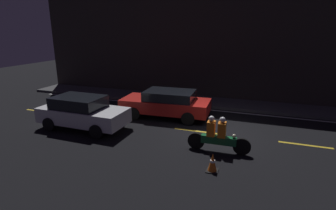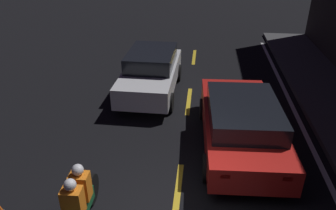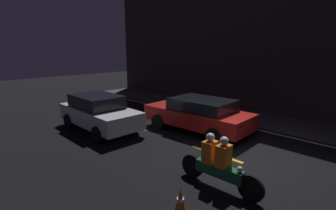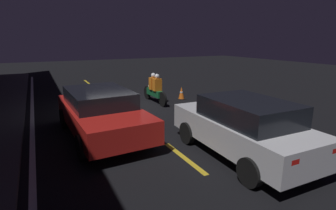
% 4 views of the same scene
% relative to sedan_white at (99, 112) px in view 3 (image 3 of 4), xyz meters
% --- Properties ---
extents(ground_plane, '(56.00, 56.00, 0.00)m').
position_rel_sedan_white_xyz_m(ground_plane, '(6.05, 1.38, -0.79)').
color(ground_plane, black).
extents(raised_curb, '(28.00, 2.23, 0.16)m').
position_rel_sedan_white_xyz_m(raised_curb, '(6.05, 6.18, -0.72)').
color(raised_curb, '#424244').
rests_on(raised_curb, ground).
extents(building_front, '(28.00, 0.30, 7.96)m').
position_rel_sedan_white_xyz_m(building_front, '(6.05, 7.45, 3.18)').
color(building_front, '#2D2826').
rests_on(building_front, ground).
extents(lane_dash_a, '(2.00, 0.14, 0.01)m').
position_rel_sedan_white_xyz_m(lane_dash_a, '(-3.95, 1.38, -0.79)').
color(lane_dash_a, gold).
rests_on(lane_dash_a, ground).
extents(lane_dash_b, '(2.00, 0.14, 0.01)m').
position_rel_sedan_white_xyz_m(lane_dash_b, '(0.55, 1.38, -0.79)').
color(lane_dash_b, gold).
rests_on(lane_dash_b, ground).
extents(lane_dash_c, '(2.00, 0.14, 0.01)m').
position_rel_sedan_white_xyz_m(lane_dash_c, '(5.05, 1.38, -0.79)').
color(lane_dash_c, gold).
rests_on(lane_dash_c, ground).
extents(lane_solid_kerb, '(25.20, 0.14, 0.01)m').
position_rel_sedan_white_xyz_m(lane_solid_kerb, '(6.05, 4.82, -0.79)').
color(lane_solid_kerb, silver).
rests_on(lane_solid_kerb, ground).
extents(sedan_white, '(4.12, 1.93, 1.51)m').
position_rel_sedan_white_xyz_m(sedan_white, '(0.00, 0.00, 0.00)').
color(sedan_white, silver).
rests_on(sedan_white, ground).
extents(taxi_red, '(4.63, 2.19, 1.42)m').
position_rel_sedan_white_xyz_m(taxi_red, '(3.11, 2.85, -0.03)').
color(taxi_red, red).
rests_on(taxi_red, ground).
extents(motorcycle, '(2.36, 0.38, 1.40)m').
position_rel_sedan_white_xyz_m(motorcycle, '(6.28, -0.38, -0.14)').
color(motorcycle, black).
rests_on(motorcycle, ground).
extents(traffic_cone_near, '(0.38, 0.38, 0.63)m').
position_rel_sedan_white_xyz_m(traffic_cone_near, '(6.40, -1.87, -0.49)').
color(traffic_cone_near, black).
rests_on(traffic_cone_near, ground).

